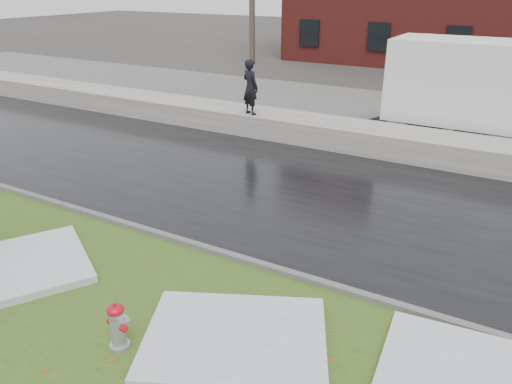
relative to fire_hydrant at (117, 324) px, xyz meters
The scene contains 14 objects.
ground 1.96m from the fire_hydrant, 80.68° to the left, with size 120.00×120.00×0.00m, color #47423D.
verge 0.82m from the fire_hydrant, 64.03° to the left, with size 60.00×4.50×0.04m, color #334D19.
road 6.41m from the fire_hydrant, 87.22° to the left, with size 60.00×7.00×0.03m, color black.
parking_lot 14.89m from the fire_hydrant, 88.81° to the left, with size 60.00×9.00×0.03m, color slate.
curb 2.93m from the fire_hydrant, 83.88° to the left, with size 60.00×0.15×0.14m, color slate.
snowbank 10.59m from the fire_hydrant, 88.32° to the left, with size 60.00×1.60×0.75m, color beige.
bg_tree_left 26.75m from the fire_hydrant, 116.08° to the left, with size 1.40×1.62×6.50m.
bg_tree_center 28.61m from the fire_hydrant, 101.53° to the left, with size 1.40×1.62×6.50m.
fire_hydrant is the anchor object (origin of this frame).
box_truck 13.46m from the fire_hydrant, 73.83° to the left, with size 9.67×2.38×3.23m.
worker 10.86m from the fire_hydrant, 110.33° to the left, with size 0.66×0.43×1.80m, color black.
snow_patch_near 1.69m from the fire_hydrant, 31.66° to the left, with size 2.60×2.00×0.16m, color silver.
snow_patch_far 3.02m from the fire_hydrant, 162.45° to the left, with size 2.20×1.60×0.14m, color silver.
snow_patch_side 5.08m from the fire_hydrant, 20.63° to the left, with size 2.80×1.80×0.18m, color silver.
Camera 1 is at (4.23, -5.89, 4.92)m, focal length 35.00 mm.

